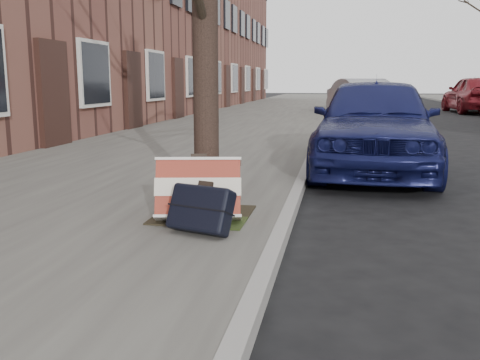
% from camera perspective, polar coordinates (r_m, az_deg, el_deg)
% --- Properties ---
extents(ground, '(120.00, 120.00, 0.00)m').
position_cam_1_polar(ground, '(3.77, 22.39, -11.10)').
color(ground, black).
rests_on(ground, ground).
extents(near_sidewalk, '(5.00, 70.00, 0.12)m').
position_cam_1_polar(near_sidewalk, '(18.71, 1.59, 6.57)').
color(near_sidewalk, '#67655E').
rests_on(near_sidewalk, ground).
extents(house_near, '(6.80, 40.00, 7.00)m').
position_cam_1_polar(house_near, '(21.45, -14.33, 15.96)').
color(house_near, brown).
rests_on(house_near, ground).
extents(dirt_patch, '(0.85, 0.85, 0.02)m').
position_cam_1_polar(dirt_patch, '(4.94, -3.93, -3.71)').
color(dirt_patch, black).
rests_on(dirt_patch, near_sidewalk).
extents(suitcase_red, '(0.79, 0.54, 0.56)m').
position_cam_1_polar(suitcase_red, '(4.68, -4.45, -1.06)').
color(suitcase_red, maroon).
rests_on(suitcase_red, near_sidewalk).
extents(suitcase_navy, '(0.60, 0.46, 0.41)m').
position_cam_1_polar(suitcase_navy, '(4.32, -4.19, -3.06)').
color(suitcase_navy, black).
rests_on(suitcase_navy, near_sidewalk).
extents(car_near_front, '(1.90, 4.30, 1.44)m').
position_cam_1_polar(car_near_front, '(8.22, 14.15, 5.87)').
color(car_near_front, '#13174A').
rests_on(car_near_front, ground).
extents(car_near_mid, '(2.87, 4.61, 1.43)m').
position_cam_1_polar(car_near_mid, '(19.72, 13.24, 8.41)').
color(car_near_mid, '#A1A2A9').
rests_on(car_near_mid, ground).
extents(car_near_back, '(2.48, 4.75, 1.28)m').
position_cam_1_polar(car_near_back, '(23.54, 12.17, 8.55)').
color(car_near_back, '#39393F').
rests_on(car_near_back, ground).
extents(car_far_back, '(2.12, 4.80, 1.61)m').
position_cam_1_polar(car_far_back, '(25.18, 23.76, 8.40)').
color(car_far_back, maroon).
rests_on(car_far_back, ground).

